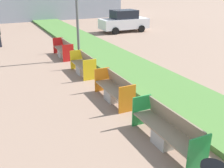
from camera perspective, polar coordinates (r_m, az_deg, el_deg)
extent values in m
cube|color=#4C7A38|center=(12.04, 6.72, 1.85)|extent=(2.80, 120.00, 0.18)
cube|color=#ADA8A0|center=(7.22, 11.45, -11.43)|extent=(0.52, 0.60, 0.42)
cube|color=gray|center=(7.10, 11.59, -9.86)|extent=(0.58, 2.38, 0.05)
cube|color=gray|center=(7.13, 13.50, -7.50)|extent=(0.14, 2.28, 0.48)
cube|color=#238C3D|center=(6.34, 18.30, -14.45)|extent=(0.62, 0.04, 0.94)
cube|color=#238C3D|center=(7.95, 6.42, -5.72)|extent=(0.62, 0.04, 0.94)
cube|color=#ADA8A0|center=(9.59, 0.31, -2.42)|extent=(0.52, 0.60, 0.42)
cube|color=gray|center=(9.50, 0.32, -1.15)|extent=(0.58, 2.03, 0.05)
cube|color=gray|center=(9.51, 1.78, 0.58)|extent=(0.14, 1.95, 0.48)
cube|color=orange|center=(8.64, 3.32, -3.31)|extent=(0.62, 0.04, 0.94)
cube|color=orange|center=(10.36, -2.18, 0.98)|extent=(0.62, 0.04, 0.94)
cube|color=#ADA8A0|center=(12.46, -6.35, 3.12)|extent=(0.52, 0.60, 0.42)
cube|color=gray|center=(12.39, -6.40, 4.13)|extent=(0.58, 1.83, 0.05)
cube|color=gray|center=(12.41, -5.27, 5.45)|extent=(0.14, 1.76, 0.48)
cube|color=yellow|center=(11.55, -4.85, 3.07)|extent=(0.62, 0.04, 0.94)
cube|color=yellow|center=(13.24, -7.76, 5.32)|extent=(0.62, 0.04, 0.94)
cube|color=#ADA8A0|center=(15.59, -10.57, 6.58)|extent=(0.52, 0.60, 0.42)
cube|color=gray|center=(15.53, -10.62, 7.40)|extent=(0.58, 2.08, 0.05)
cube|color=gray|center=(15.54, -9.72, 8.46)|extent=(0.14, 2.00, 0.48)
cube|color=red|center=(14.53, -9.50, 6.66)|extent=(0.62, 0.04, 0.94)
cube|color=red|center=(16.53, -11.63, 8.27)|extent=(0.62, 0.04, 0.94)
cylinder|color=black|center=(5.39, 21.22, -16.49)|extent=(0.47, 0.47, 0.05)
cube|color=silver|center=(23.46, 2.60, 13.04)|extent=(4.20, 1.77, 0.84)
cube|color=black|center=(23.36, 2.63, 14.93)|extent=(2.10, 1.55, 0.72)
cylinder|color=black|center=(23.37, 6.43, 11.86)|extent=(0.60, 0.20, 0.60)
cylinder|color=black|center=(24.90, 4.21, 12.51)|extent=(0.60, 0.20, 0.60)
cylinder|color=black|center=(22.16, 0.76, 11.48)|extent=(0.60, 0.20, 0.60)
cylinder|color=black|center=(23.77, -1.20, 12.14)|extent=(0.60, 0.20, 0.60)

